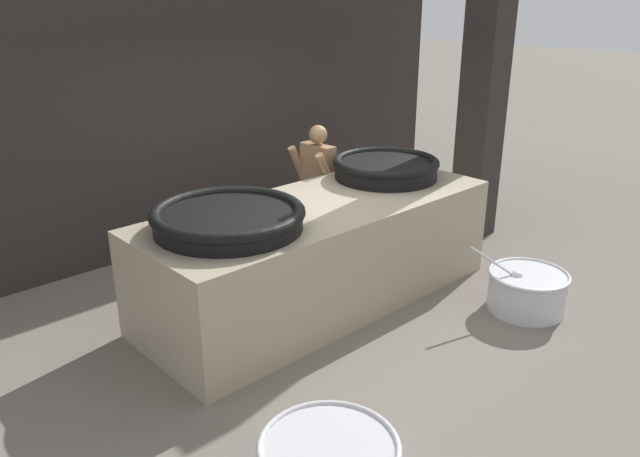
% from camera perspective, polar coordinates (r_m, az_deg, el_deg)
% --- Properties ---
extents(ground_plane, '(60.00, 60.00, 0.00)m').
position_cam_1_polar(ground_plane, '(6.47, 0.00, -6.46)').
color(ground_plane, slate).
extents(back_wall, '(8.63, 0.24, 4.09)m').
position_cam_1_polar(back_wall, '(7.73, -12.58, 13.56)').
color(back_wall, '#2D2826').
rests_on(back_wall, ground_plane).
extents(support_pillar, '(0.43, 0.43, 4.09)m').
position_cam_1_polar(support_pillar, '(7.94, 14.89, 13.56)').
color(support_pillar, '#2D2826').
rests_on(support_pillar, ground_plane).
extents(hearth_platform, '(3.69, 1.41, 1.04)m').
position_cam_1_polar(hearth_platform, '(6.25, 0.00, -2.23)').
color(hearth_platform, tan).
rests_on(hearth_platform, ground_plane).
extents(giant_wok_near, '(1.34, 1.34, 0.20)m').
position_cam_1_polar(giant_wok_near, '(5.43, -8.38, 1.00)').
color(giant_wok_near, black).
rests_on(giant_wok_near, hearth_platform).
extents(giant_wok_far, '(1.17, 1.17, 0.22)m').
position_cam_1_polar(giant_wok_far, '(6.91, 6.04, 5.60)').
color(giant_wok_far, black).
rests_on(giant_wok_far, hearth_platform).
extents(cook, '(0.36, 0.56, 1.54)m').
position_cam_1_polar(cook, '(7.35, -0.23, 4.01)').
color(cook, '#9E7551').
rests_on(cook, ground_plane).
extents(prep_bowl_vegetables, '(0.91, 0.78, 0.71)m').
position_cam_1_polar(prep_bowl_vegetables, '(6.50, 18.41, -5.29)').
color(prep_bowl_vegetables, silver).
rests_on(prep_bowl_vegetables, ground_plane).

